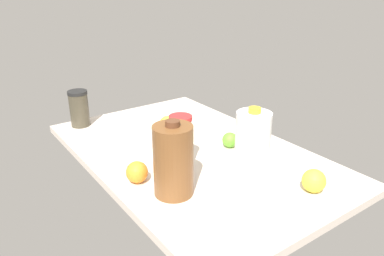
{
  "coord_description": "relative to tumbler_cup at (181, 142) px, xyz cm",
  "views": [
    {
      "loc": [
        108.48,
        -77.55,
        67.91
      ],
      "look_at": [
        0.0,
        0.0,
        13.0
      ],
      "focal_mm": 35.0,
      "sensor_mm": 36.0,
      "label": 1
    }
  ],
  "objects": [
    {
      "name": "orange_loose",
      "position": [
        0.26,
        -17.89,
        -6.21
      ],
      "size": [
        7.45,
        7.45,
        7.45
      ],
      "primitive_type": "sphere",
      "color": "orange",
      "rests_on": "countertop"
    },
    {
      "name": "chocolate_milk_jug",
      "position": [
        13.16,
        -11.62,
        1.73
      ],
      "size": [
        12.54,
        12.54,
        24.9
      ],
      "color": "brown",
      "rests_on": "countertop"
    },
    {
      "name": "lime_far_back",
      "position": [
        -2.66,
        25.56,
        -6.85
      ],
      "size": [
        6.18,
        6.18,
        6.18
      ],
      "primitive_type": "sphere",
      "color": "#5EAD2E",
      "rests_on": "countertop"
    },
    {
      "name": "milk_jug",
      "position": [
        17.87,
        17.55,
        1.45
      ],
      "size": [
        12.02,
        12.02,
        24.33
      ],
      "color": "white",
      "rests_on": "countertop"
    },
    {
      "name": "countertop",
      "position": [
        -8.2,
        10.76,
        -11.44
      ],
      "size": [
        120.0,
        76.0,
        3.0
      ],
      "primitive_type": "cube",
      "color": "beige",
      "rests_on": "ground"
    },
    {
      "name": "shaker_bottle",
      "position": [
        -60.51,
        -15.14,
        -1.59
      ],
      "size": [
        8.79,
        8.79,
        16.62
      ],
      "color": "#3F3A2B",
      "rests_on": "countertop"
    },
    {
      "name": "tumbler_cup",
      "position": [
        0.0,
        0.0,
        0.0
      ],
      "size": [
        8.22,
        8.22,
        19.79
      ],
      "color": "beige",
      "rests_on": "countertop"
    },
    {
      "name": "lemon_by_jug",
      "position": [
        38.35,
        25.39,
        -6.09
      ],
      "size": [
        7.68,
        7.68,
        7.68
      ],
      "primitive_type": "sphere",
      "color": "yellow",
      "rests_on": "countertop"
    },
    {
      "name": "lemon_beside_bowl",
      "position": [
        -30.54,
        13.53,
        -6.24
      ],
      "size": [
        7.39,
        7.39,
        7.39
      ],
      "primitive_type": "sphere",
      "color": "yellow",
      "rests_on": "countertop"
    }
  ]
}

